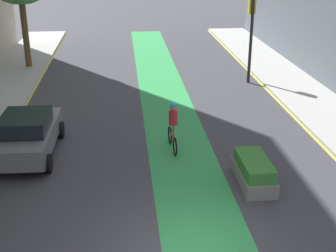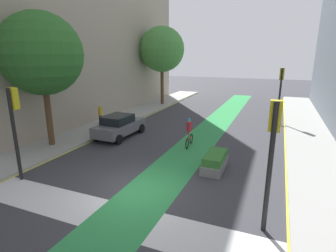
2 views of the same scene
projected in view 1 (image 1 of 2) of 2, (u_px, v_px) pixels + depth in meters
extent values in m
cylinder|color=black|center=(251.00, 40.00, 24.33)|extent=(0.16, 0.16, 4.59)
cube|color=gold|center=(252.00, 4.00, 23.84)|extent=(0.35, 0.28, 0.95)
sphere|color=#4C380C|center=(251.00, 4.00, 23.96)|extent=(0.20, 0.20, 0.20)
sphere|color=#0C3814|center=(251.00, 10.00, 24.08)|extent=(0.20, 0.20, 0.20)
cube|color=slate|center=(28.00, 137.00, 16.54)|extent=(1.91, 4.25, 0.70)
cube|color=black|center=(25.00, 123.00, 16.13)|extent=(1.65, 2.04, 0.55)
cylinder|color=black|center=(14.00, 131.00, 17.97)|extent=(0.24, 0.65, 0.64)
cylinder|color=black|center=(61.00, 130.00, 18.09)|extent=(0.24, 0.65, 0.64)
cylinder|color=black|center=(48.00, 163.00, 15.37)|extent=(0.24, 0.65, 0.64)
torus|color=black|center=(170.00, 135.00, 17.54)|extent=(0.11, 0.68, 0.68)
torus|color=black|center=(175.00, 146.00, 16.58)|extent=(0.11, 0.68, 0.68)
cylinder|color=red|center=(172.00, 136.00, 17.00)|extent=(0.13, 0.95, 0.06)
cylinder|color=red|center=(173.00, 131.00, 16.76)|extent=(0.05, 0.05, 0.50)
cylinder|color=red|center=(173.00, 117.00, 16.56)|extent=(0.32, 0.32, 0.55)
sphere|color=tan|center=(173.00, 107.00, 16.42)|extent=(0.22, 0.22, 0.22)
sphere|color=#268CCC|center=(173.00, 106.00, 16.40)|extent=(0.23, 0.23, 0.23)
cylinder|color=brown|center=(25.00, 30.00, 27.08)|extent=(0.36, 0.36, 4.33)
cube|color=slate|center=(254.00, 177.00, 14.70)|extent=(0.97, 2.17, 0.45)
cube|color=#33722D|center=(254.00, 165.00, 14.54)|extent=(0.88, 1.95, 0.40)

